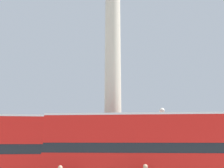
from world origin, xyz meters
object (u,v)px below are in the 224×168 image
Objects in this scene: monument_column at (112,90)px; equestrian_statue at (210,155)px; street_lamp at (163,139)px; bus_b at (133,148)px.

monument_column reaches higher than equestrian_statue.
monument_column is 6.33m from street_lamp.
monument_column is 4.37× the size of street_lamp.
monument_column is 2.18× the size of bus_b.
monument_column reaches higher than street_lamp.
bus_b is at bearing -77.42° from monument_column.
equestrian_statue reaches higher than bus_b.
monument_column is 4.11× the size of equestrian_statue.
monument_column is at bearing -138.32° from equestrian_statue.
bus_b is 1.88× the size of equestrian_statue.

